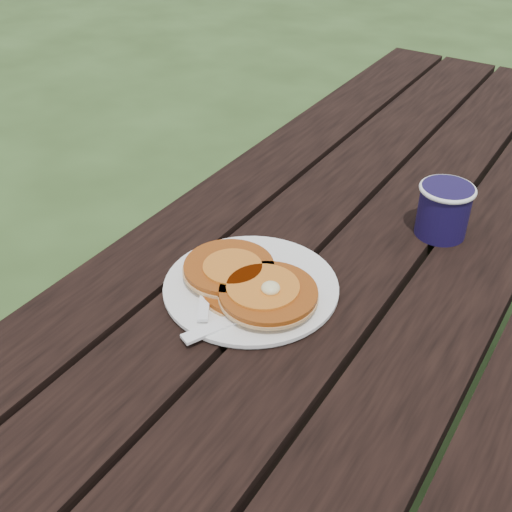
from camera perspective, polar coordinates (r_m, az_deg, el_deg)
The scene contains 7 objects.
ground at distance 1.67m, azimuth 9.12°, elevation -19.08°, with size 60.00×60.00×0.00m, color #2B411B.
picnic_table at distance 1.39m, azimuth 10.54°, elevation -10.25°, with size 1.36×1.80×0.75m.
plate at distance 0.96m, azimuth -0.45°, elevation -2.84°, with size 0.26×0.26×0.01m, color white.
pancake_stack at distance 0.94m, azimuth -0.61°, elevation -2.39°, with size 0.22×0.16×0.04m.
knife at distance 0.90m, azimuth -1.37°, elevation -5.39°, with size 0.02×0.18×0.01m, color white.
fork at distance 0.93m, azimuth -4.55°, elevation -3.52°, with size 0.03×0.16×0.01m, color white, non-canonical shape.
coffee_cup at distance 1.11m, azimuth 16.39°, elevation 4.17°, with size 0.09×0.09×0.09m.
Camera 1 is at (0.30, -0.94, 1.35)m, focal length 45.00 mm.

